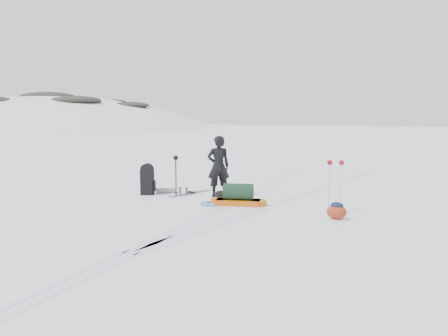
{
  "coord_description": "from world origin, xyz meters",
  "views": [
    {
      "loc": [
        5.24,
        -10.74,
        2.4
      ],
      "look_at": [
        -0.3,
        0.12,
        0.95
      ],
      "focal_mm": 35.0,
      "sensor_mm": 36.0,
      "label": 1
    }
  ],
  "objects_px": {
    "skier": "(218,166)",
    "ski_poles_black": "(176,163)",
    "pulk_sled": "(238,197)",
    "expedition_rucksack": "(150,180)"
  },
  "relations": [
    {
      "from": "skier",
      "to": "ski_poles_black",
      "type": "bearing_deg",
      "value": -18.18
    },
    {
      "from": "pulk_sled",
      "to": "expedition_rucksack",
      "type": "distance_m",
      "value": 3.13
    },
    {
      "from": "skier",
      "to": "pulk_sled",
      "type": "relative_size",
      "value": 1.14
    },
    {
      "from": "skier",
      "to": "ski_poles_black",
      "type": "relative_size",
      "value": 1.49
    },
    {
      "from": "skier",
      "to": "ski_poles_black",
      "type": "distance_m",
      "value": 1.31
    },
    {
      "from": "ski_poles_black",
      "to": "pulk_sled",
      "type": "bearing_deg",
      "value": 9.81
    },
    {
      "from": "expedition_rucksack",
      "to": "ski_poles_black",
      "type": "distance_m",
      "value": 1.02
    },
    {
      "from": "skier",
      "to": "ski_poles_black",
      "type": "height_order",
      "value": "skier"
    },
    {
      "from": "pulk_sled",
      "to": "expedition_rucksack",
      "type": "xyz_separation_m",
      "value": [
        -3.11,
        0.21,
        0.22
      ]
    },
    {
      "from": "ski_poles_black",
      "to": "skier",
      "type": "bearing_deg",
      "value": 39.79
    }
  ]
}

